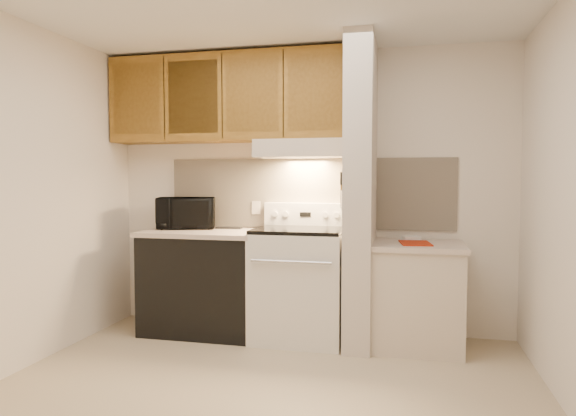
% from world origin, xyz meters
% --- Properties ---
extents(floor, '(3.60, 3.60, 0.00)m').
position_xyz_m(floor, '(0.00, 0.00, 0.00)').
color(floor, '#C3AF8E').
rests_on(floor, ground).
extents(wall_back, '(3.60, 2.50, 0.02)m').
position_xyz_m(wall_back, '(0.00, 1.50, 1.25)').
color(wall_back, white).
rests_on(wall_back, floor).
extents(wall_left, '(0.02, 3.00, 2.50)m').
position_xyz_m(wall_left, '(-1.80, 0.00, 1.25)').
color(wall_left, white).
rests_on(wall_left, floor).
extents(backsplash, '(2.60, 0.02, 0.63)m').
position_xyz_m(backsplash, '(0.00, 1.49, 1.24)').
color(backsplash, beige).
rests_on(backsplash, wall_back).
extents(range_body, '(0.76, 0.65, 0.92)m').
position_xyz_m(range_body, '(0.00, 1.16, 0.46)').
color(range_body, silver).
rests_on(range_body, floor).
extents(oven_window, '(0.50, 0.01, 0.30)m').
position_xyz_m(oven_window, '(0.00, 0.84, 0.50)').
color(oven_window, black).
rests_on(oven_window, range_body).
extents(oven_handle, '(0.65, 0.02, 0.02)m').
position_xyz_m(oven_handle, '(0.00, 0.80, 0.72)').
color(oven_handle, silver).
rests_on(oven_handle, range_body).
extents(cooktop, '(0.74, 0.64, 0.03)m').
position_xyz_m(cooktop, '(0.00, 1.16, 0.94)').
color(cooktop, black).
rests_on(cooktop, range_body).
extents(range_backguard, '(0.76, 0.08, 0.20)m').
position_xyz_m(range_backguard, '(0.00, 1.44, 1.05)').
color(range_backguard, silver).
rests_on(range_backguard, range_body).
extents(range_display, '(0.10, 0.01, 0.04)m').
position_xyz_m(range_display, '(0.00, 1.40, 1.05)').
color(range_display, black).
rests_on(range_display, range_backguard).
extents(range_knob_left_outer, '(0.05, 0.02, 0.05)m').
position_xyz_m(range_knob_left_outer, '(-0.28, 1.40, 1.05)').
color(range_knob_left_outer, silver).
rests_on(range_knob_left_outer, range_backguard).
extents(range_knob_left_inner, '(0.05, 0.02, 0.05)m').
position_xyz_m(range_knob_left_inner, '(-0.18, 1.40, 1.05)').
color(range_knob_left_inner, silver).
rests_on(range_knob_left_inner, range_backguard).
extents(range_knob_right_inner, '(0.05, 0.02, 0.05)m').
position_xyz_m(range_knob_right_inner, '(0.18, 1.40, 1.05)').
color(range_knob_right_inner, silver).
rests_on(range_knob_right_inner, range_backguard).
extents(range_knob_right_outer, '(0.05, 0.02, 0.05)m').
position_xyz_m(range_knob_right_outer, '(0.28, 1.40, 1.05)').
color(range_knob_right_outer, silver).
rests_on(range_knob_right_outer, range_backguard).
extents(dishwasher_front, '(1.00, 0.63, 0.87)m').
position_xyz_m(dishwasher_front, '(-0.88, 1.17, 0.43)').
color(dishwasher_front, black).
rests_on(dishwasher_front, floor).
extents(left_countertop, '(1.04, 0.67, 0.04)m').
position_xyz_m(left_countertop, '(-0.88, 1.17, 0.89)').
color(left_countertop, beige).
rests_on(left_countertop, dishwasher_front).
extents(spoon_rest, '(0.24, 0.09, 0.02)m').
position_xyz_m(spoon_rest, '(-0.71, 1.36, 0.92)').
color(spoon_rest, black).
rests_on(spoon_rest, left_countertop).
extents(teal_jar, '(0.11, 0.11, 0.11)m').
position_xyz_m(teal_jar, '(-1.15, 1.39, 0.96)').
color(teal_jar, '#31695B').
rests_on(teal_jar, left_countertop).
extents(outlet, '(0.08, 0.01, 0.12)m').
position_xyz_m(outlet, '(-0.48, 1.48, 1.10)').
color(outlet, beige).
rests_on(outlet, backsplash).
extents(microwave, '(0.60, 0.50, 0.29)m').
position_xyz_m(microwave, '(-1.10, 1.31, 1.05)').
color(microwave, black).
rests_on(microwave, left_countertop).
extents(partition_pillar, '(0.22, 0.70, 2.50)m').
position_xyz_m(partition_pillar, '(0.51, 1.15, 1.25)').
color(partition_pillar, beige).
rests_on(partition_pillar, floor).
extents(pillar_trim, '(0.01, 0.70, 0.04)m').
position_xyz_m(pillar_trim, '(0.39, 1.15, 1.30)').
color(pillar_trim, olive).
rests_on(pillar_trim, partition_pillar).
extents(knife_strip, '(0.02, 0.42, 0.04)m').
position_xyz_m(knife_strip, '(0.39, 1.10, 1.32)').
color(knife_strip, black).
rests_on(knife_strip, partition_pillar).
extents(knife_blade_a, '(0.01, 0.03, 0.16)m').
position_xyz_m(knife_blade_a, '(0.38, 0.94, 1.22)').
color(knife_blade_a, silver).
rests_on(knife_blade_a, knife_strip).
extents(knife_handle_a, '(0.02, 0.02, 0.10)m').
position_xyz_m(knife_handle_a, '(0.38, 0.95, 1.37)').
color(knife_handle_a, black).
rests_on(knife_handle_a, knife_strip).
extents(knife_blade_b, '(0.01, 0.04, 0.18)m').
position_xyz_m(knife_blade_b, '(0.38, 1.01, 1.21)').
color(knife_blade_b, silver).
rests_on(knife_blade_b, knife_strip).
extents(knife_handle_b, '(0.02, 0.02, 0.10)m').
position_xyz_m(knife_handle_b, '(0.38, 1.02, 1.37)').
color(knife_handle_b, black).
rests_on(knife_handle_b, knife_strip).
extents(knife_blade_c, '(0.01, 0.04, 0.20)m').
position_xyz_m(knife_blade_c, '(0.38, 1.11, 1.20)').
color(knife_blade_c, silver).
rests_on(knife_blade_c, knife_strip).
extents(knife_handle_c, '(0.02, 0.02, 0.10)m').
position_xyz_m(knife_handle_c, '(0.38, 1.09, 1.37)').
color(knife_handle_c, black).
rests_on(knife_handle_c, knife_strip).
extents(knife_blade_d, '(0.01, 0.04, 0.16)m').
position_xyz_m(knife_blade_d, '(0.38, 1.19, 1.22)').
color(knife_blade_d, silver).
rests_on(knife_blade_d, knife_strip).
extents(knife_handle_d, '(0.02, 0.02, 0.10)m').
position_xyz_m(knife_handle_d, '(0.38, 1.18, 1.37)').
color(knife_handle_d, black).
rests_on(knife_handle_d, knife_strip).
extents(knife_blade_e, '(0.01, 0.04, 0.18)m').
position_xyz_m(knife_blade_e, '(0.38, 1.25, 1.21)').
color(knife_blade_e, silver).
rests_on(knife_blade_e, knife_strip).
extents(knife_handle_e, '(0.02, 0.02, 0.10)m').
position_xyz_m(knife_handle_e, '(0.38, 1.25, 1.37)').
color(knife_handle_e, black).
rests_on(knife_handle_e, knife_strip).
extents(oven_mitt, '(0.03, 0.09, 0.23)m').
position_xyz_m(oven_mitt, '(0.38, 1.32, 1.14)').
color(oven_mitt, slate).
rests_on(oven_mitt, partition_pillar).
extents(right_cab_base, '(0.70, 0.60, 0.81)m').
position_xyz_m(right_cab_base, '(0.97, 1.15, 0.40)').
color(right_cab_base, beige).
rests_on(right_cab_base, floor).
extents(right_countertop, '(0.74, 0.64, 0.04)m').
position_xyz_m(right_countertop, '(0.97, 1.15, 0.83)').
color(right_countertop, beige).
rests_on(right_countertop, right_cab_base).
extents(red_folder, '(0.27, 0.34, 0.01)m').
position_xyz_m(red_folder, '(0.95, 1.11, 0.86)').
color(red_folder, '#9C220B').
rests_on(red_folder, right_countertop).
extents(white_box, '(0.17, 0.14, 0.04)m').
position_xyz_m(white_box, '(0.92, 1.33, 0.87)').
color(white_box, white).
rests_on(white_box, right_countertop).
extents(range_hood, '(0.78, 0.44, 0.15)m').
position_xyz_m(range_hood, '(0.00, 1.28, 1.62)').
color(range_hood, beige).
rests_on(range_hood, upper_cabinets).
extents(hood_lip, '(0.78, 0.04, 0.06)m').
position_xyz_m(hood_lip, '(0.00, 1.07, 1.58)').
color(hood_lip, beige).
rests_on(hood_lip, range_hood).
extents(upper_cabinets, '(2.18, 0.33, 0.77)m').
position_xyz_m(upper_cabinets, '(-0.69, 1.32, 2.08)').
color(upper_cabinets, olive).
rests_on(upper_cabinets, wall_back).
extents(cab_door_a, '(0.46, 0.01, 0.63)m').
position_xyz_m(cab_door_a, '(-1.51, 1.17, 2.08)').
color(cab_door_a, olive).
rests_on(cab_door_a, upper_cabinets).
extents(cab_gap_a, '(0.01, 0.01, 0.73)m').
position_xyz_m(cab_gap_a, '(-1.23, 1.16, 2.08)').
color(cab_gap_a, black).
rests_on(cab_gap_a, upper_cabinets).
extents(cab_door_b, '(0.46, 0.01, 0.63)m').
position_xyz_m(cab_door_b, '(-0.96, 1.17, 2.08)').
color(cab_door_b, olive).
rests_on(cab_door_b, upper_cabinets).
extents(cab_gap_b, '(0.01, 0.01, 0.73)m').
position_xyz_m(cab_gap_b, '(-0.69, 1.16, 2.08)').
color(cab_gap_b, black).
rests_on(cab_gap_b, upper_cabinets).
extents(cab_door_c, '(0.46, 0.01, 0.63)m').
position_xyz_m(cab_door_c, '(-0.42, 1.17, 2.08)').
color(cab_door_c, olive).
rests_on(cab_door_c, upper_cabinets).
extents(cab_gap_c, '(0.01, 0.01, 0.73)m').
position_xyz_m(cab_gap_c, '(-0.14, 1.16, 2.08)').
color(cab_gap_c, black).
rests_on(cab_gap_c, upper_cabinets).
extents(cab_door_d, '(0.46, 0.01, 0.63)m').
position_xyz_m(cab_door_d, '(0.13, 1.17, 2.08)').
color(cab_door_d, olive).
rests_on(cab_door_d, upper_cabinets).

